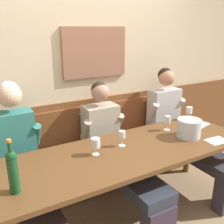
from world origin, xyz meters
TOP-DOWN VIEW (x-y plane):
  - room_wall_back at (0.00, 1.09)m, footprint 6.80×0.12m
  - wood_wainscot_panel at (0.00, 1.04)m, footprint 6.80×0.03m
  - wall_bench at (0.00, 0.83)m, footprint 2.67×0.42m
  - dining_table at (0.00, 0.16)m, footprint 2.37×0.81m
  - person_right_seat at (-0.90, 0.50)m, footprint 0.47×1.24m
  - person_center_right_seat at (0.02, 0.48)m, footprint 0.48×1.25m
  - person_center_left_seat at (0.94, 0.47)m, footprint 0.51×1.24m
  - ice_bucket at (0.66, 0.10)m, footprint 0.24×0.24m
  - wine_bottle_amber_mid at (-1.04, 0.01)m, footprint 0.07×0.07m
  - wine_glass_center_rear at (0.59, 0.35)m, footprint 0.07×0.07m
  - wine_glass_mid_left at (-0.04, 0.26)m, footprint 0.07×0.07m
  - wine_glass_center_front at (1.05, 0.48)m, footprint 0.07×0.07m
  - wine_glass_by_bottle at (-0.33, 0.22)m, footprint 0.08×0.08m
  - water_tumbler_center at (0.84, 0.27)m, footprint 0.07×0.07m
  - tasting_sheet_left_guest at (1.03, 0.28)m, footprint 0.24×0.20m
  - tasting_sheet_right_guest at (0.83, -0.11)m, footprint 0.22×0.16m

SIDE VIEW (x-z plane):
  - wall_bench at x=0.00m, z-range -0.19..0.75m
  - wood_wainscot_panel at x=0.00m, z-range 0.00..1.01m
  - person_center_right_seat at x=0.02m, z-range -0.01..1.24m
  - person_center_left_seat at x=0.94m, z-range -0.03..1.30m
  - dining_table at x=0.00m, z-range 0.30..1.04m
  - person_right_seat at x=-0.90m, z-range 0.00..1.34m
  - tasting_sheet_left_guest at x=1.03m, z-range 0.75..0.75m
  - tasting_sheet_right_guest at x=0.83m, z-range 0.75..0.75m
  - water_tumbler_center at x=0.84m, z-range 0.75..0.82m
  - ice_bucket at x=0.66m, z-range 0.75..0.93m
  - wine_glass_center_front at x=1.05m, z-range 0.78..0.93m
  - wine_glass_mid_left at x=-0.04m, z-range 0.78..0.93m
  - wine_glass_center_rear at x=0.59m, z-range 0.77..0.93m
  - wine_glass_by_bottle at x=-0.33m, z-range 0.78..0.93m
  - wine_bottle_amber_mid at x=-1.04m, z-range 0.72..1.11m
  - room_wall_back at x=0.00m, z-range 0.00..2.80m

